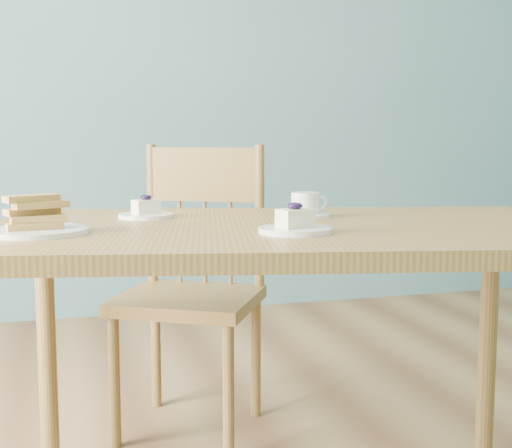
{
  "coord_description": "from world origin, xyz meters",
  "views": [
    {
      "loc": [
        -0.44,
        -1.5,
        1.0
      ],
      "look_at": [
        0.04,
        0.21,
        0.79
      ],
      "focal_mm": 50.0,
      "sensor_mm": 36.0,
      "label": 1
    }
  ],
  "objects_px": {
    "dining_chair": "(192,285)",
    "cheesecake_plate_far": "(146,212)",
    "coffee_cup": "(306,207)",
    "dining_table": "(286,256)",
    "biscotti_plate": "(38,222)",
    "cheesecake_plate_near": "(295,225)"
  },
  "relations": [
    {
      "from": "dining_chair",
      "to": "cheesecake_plate_far",
      "type": "bearing_deg",
      "value": -85.35
    },
    {
      "from": "cheesecake_plate_far",
      "to": "coffee_cup",
      "type": "bearing_deg",
      "value": -14.07
    },
    {
      "from": "dining_table",
      "to": "biscotti_plate",
      "type": "height_order",
      "value": "biscotti_plate"
    },
    {
      "from": "dining_table",
      "to": "cheesecake_plate_near",
      "type": "distance_m",
      "value": 0.18
    },
    {
      "from": "cheesecake_plate_far",
      "to": "biscotti_plate",
      "type": "distance_m",
      "value": 0.37
    },
    {
      "from": "dining_table",
      "to": "biscotti_plate",
      "type": "bearing_deg",
      "value": -167.88
    },
    {
      "from": "dining_chair",
      "to": "cheesecake_plate_far",
      "type": "relative_size",
      "value": 6.58
    },
    {
      "from": "dining_chair",
      "to": "cheesecake_plate_near",
      "type": "bearing_deg",
      "value": -55.34
    },
    {
      "from": "dining_chair",
      "to": "biscotti_plate",
      "type": "relative_size",
      "value": 4.42
    },
    {
      "from": "dining_table",
      "to": "dining_chair",
      "type": "height_order",
      "value": "dining_chair"
    },
    {
      "from": "cheesecake_plate_far",
      "to": "biscotti_plate",
      "type": "relative_size",
      "value": 0.67
    },
    {
      "from": "coffee_cup",
      "to": "cheesecake_plate_far",
      "type": "bearing_deg",
      "value": 175.77
    },
    {
      "from": "dining_chair",
      "to": "coffee_cup",
      "type": "distance_m",
      "value": 0.67
    },
    {
      "from": "coffee_cup",
      "to": "dining_table",
      "type": "bearing_deg",
      "value": -115.84
    },
    {
      "from": "dining_chair",
      "to": "biscotti_plate",
      "type": "xyz_separation_m",
      "value": [
        -0.48,
        -0.7,
        0.32
      ]
    },
    {
      "from": "cheesecake_plate_near",
      "to": "cheesecake_plate_far",
      "type": "bearing_deg",
      "value": 125.83
    },
    {
      "from": "dining_chair",
      "to": "dining_table",
      "type": "bearing_deg",
      "value": -52.13
    },
    {
      "from": "dining_chair",
      "to": "cheesecake_plate_near",
      "type": "xyz_separation_m",
      "value": [
        0.08,
        -0.85,
        0.31
      ]
    },
    {
      "from": "cheesecake_plate_far",
      "to": "coffee_cup",
      "type": "height_order",
      "value": "coffee_cup"
    },
    {
      "from": "dining_table",
      "to": "dining_chair",
      "type": "distance_m",
      "value": 0.74
    },
    {
      "from": "dining_table",
      "to": "dining_chair",
      "type": "relative_size",
      "value": 1.65
    },
    {
      "from": "dining_table",
      "to": "biscotti_plate",
      "type": "relative_size",
      "value": 7.31
    }
  ]
}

